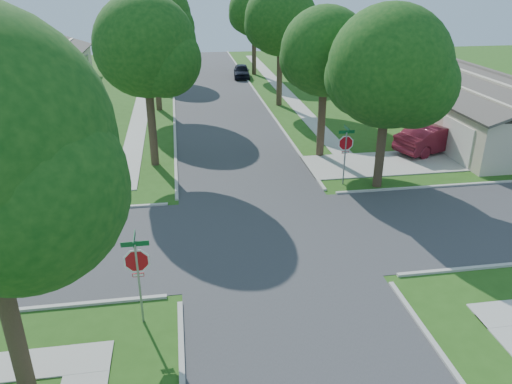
{
  "coord_description": "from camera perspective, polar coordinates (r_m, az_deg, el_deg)",
  "views": [
    {
      "loc": [
        -3.22,
        -17.43,
        9.83
      ],
      "look_at": [
        -0.33,
        0.84,
        1.6
      ],
      "focal_mm": 35.0,
      "sensor_mm": 36.0,
      "label": 1
    }
  ],
  "objects": [
    {
      "name": "road_ns",
      "position": [
        20.27,
        1.31,
        -5.02
      ],
      "size": [
        7.0,
        100.0,
        0.02
      ],
      "primitive_type": "cube",
      "color": "#333335",
      "rests_on": "ground"
    },
    {
      "name": "car_curb_west",
      "position": [
        56.63,
        -9.12,
        14.35
      ],
      "size": [
        1.92,
        4.38,
        1.25
      ],
      "primitive_type": "imported",
      "rotation": [
        0.0,
        0.0,
        3.18
      ],
      "color": "black",
      "rests_on": "ground"
    },
    {
      "name": "tree_e_mid",
      "position": [
        39.42,
        2.9,
        18.76
      ],
      "size": [
        5.59,
        5.4,
        9.21
      ],
      "color": "#38281C",
      "rests_on": "ground"
    },
    {
      "name": "tree_w_far",
      "position": [
        51.64,
        -11.13,
        18.78
      ],
      "size": [
        4.76,
        4.6,
        8.04
      ],
      "color": "#38281C",
      "rests_on": "ground"
    },
    {
      "name": "house_nw_far",
      "position": [
        51.72,
        -23.76,
        12.79
      ],
      "size": [
        8.42,
        13.6,
        4.23
      ],
      "color": "#B2A58C",
      "rests_on": "ground"
    },
    {
      "name": "car_curb_east",
      "position": [
        51.12,
        -1.66,
        13.64
      ],
      "size": [
        1.89,
        3.95,
        1.3
      ],
      "primitive_type": "imported",
      "rotation": [
        0.0,
        0.0,
        -0.09
      ],
      "color": "black",
      "rests_on": "ground"
    },
    {
      "name": "stop_sign_sw",
      "position": [
        15.0,
        -13.43,
        -8.08
      ],
      "size": [
        1.05,
        0.8,
        2.98
      ],
      "color": "gray",
      "rests_on": "ground"
    },
    {
      "name": "tree_e_far",
      "position": [
        52.19,
        -0.17,
        19.76
      ],
      "size": [
        5.17,
        5.0,
        8.72
      ],
      "color": "#38281C",
      "rests_on": "ground"
    },
    {
      "name": "ground",
      "position": [
        20.27,
        1.31,
        -5.03
      ],
      "size": [
        100.0,
        100.0,
        0.0
      ],
      "primitive_type": "plane",
      "color": "#265116",
      "rests_on": "ground"
    },
    {
      "name": "tree_e_near",
      "position": [
        27.93,
        8.0,
        15.15
      ],
      "size": [
        4.97,
        4.8,
        8.28
      ],
      "color": "#38281C",
      "rests_on": "ground"
    },
    {
      "name": "sidewalk_ne",
      "position": [
        45.49,
        3.13,
        11.51
      ],
      "size": [
        1.2,
        40.0,
        0.04
      ],
      "primitive_type": "cube",
      "color": "#9E9B91",
      "rests_on": "ground"
    },
    {
      "name": "house_ne_near",
      "position": [
        35.3,
        24.6,
        8.21
      ],
      "size": [
        8.42,
        13.6,
        4.23
      ],
      "color": "#B2A58C",
      "rests_on": "ground"
    },
    {
      "name": "tree_ne_corner",
      "position": [
        24.04,
        15.07,
        13.04
      ],
      "size": [
        5.8,
        5.6,
        8.66
      ],
      "color": "#38281C",
      "rests_on": "ground"
    },
    {
      "name": "stop_sign_ne",
      "position": [
        24.76,
        10.21,
        5.25
      ],
      "size": [
        1.05,
        0.8,
        2.98
      ],
      "color": "gray",
      "rests_on": "ground"
    },
    {
      "name": "tree_w_mid",
      "position": [
        38.61,
        -11.66,
        18.57
      ],
      "size": [
        5.8,
        5.6,
        9.56
      ],
      "color": "#38281C",
      "rests_on": "ground"
    },
    {
      "name": "tree_w_near",
      "position": [
        26.73,
        -12.4,
        15.48
      ],
      "size": [
        5.38,
        5.2,
        8.97
      ],
      "color": "#38281C",
      "rests_on": "ground"
    },
    {
      "name": "driveway",
      "position": [
        28.66,
        14.48,
        3.2
      ],
      "size": [
        8.8,
        3.6,
        0.05
      ],
      "primitive_type": "cube",
      "color": "#9E9B91",
      "rests_on": "ground"
    },
    {
      "name": "house_ne_far",
      "position": [
        50.93,
        13.74,
        13.94
      ],
      "size": [
        8.42,
        13.6,
        4.23
      ],
      "color": "#B2A58C",
      "rests_on": "ground"
    },
    {
      "name": "sidewalk_nw",
      "position": [
        44.62,
        -12.67,
        10.72
      ],
      "size": [
        1.2,
        40.0,
        0.04
      ],
      "primitive_type": "cube",
      "color": "#9E9B91",
      "rests_on": "ground"
    },
    {
      "name": "car_driveway",
      "position": [
        31.31,
        19.63,
        5.86
      ],
      "size": [
        5.26,
        3.47,
        1.64
      ],
      "primitive_type": "imported",
      "rotation": [
        0.0,
        0.0,
        1.95
      ],
      "color": "maroon",
      "rests_on": "ground"
    }
  ]
}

